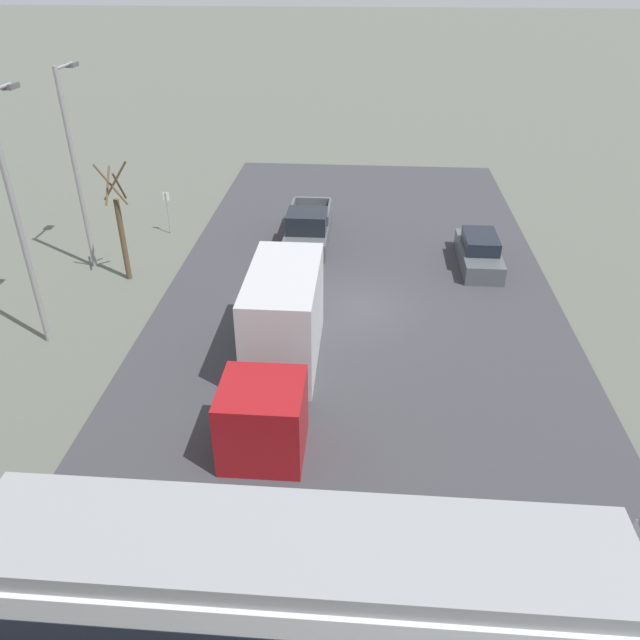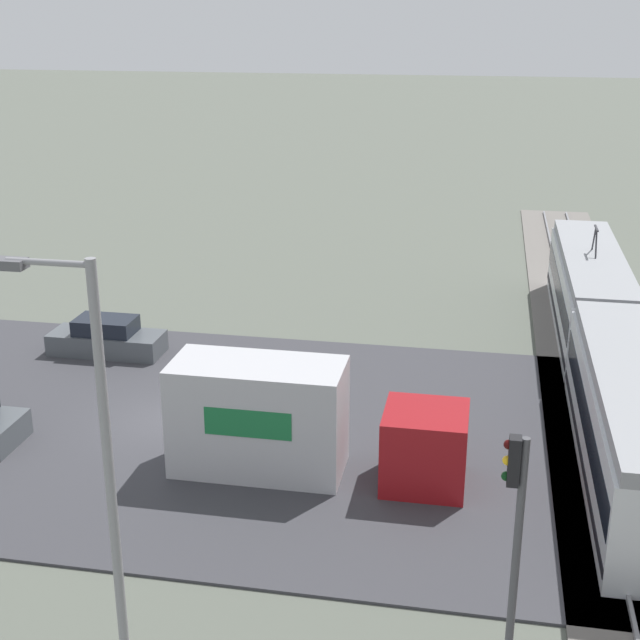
# 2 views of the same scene
# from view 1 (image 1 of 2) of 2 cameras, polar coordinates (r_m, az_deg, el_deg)

# --- Properties ---
(ground_plane) EXTENTS (320.00, 320.00, 0.00)m
(ground_plane) POSITION_cam_1_polar(r_m,az_deg,el_deg) (25.69, 3.55, 1.09)
(ground_plane) COLOR #565B51
(road_surface) EXTENTS (16.57, 39.30, 0.08)m
(road_surface) POSITION_cam_1_polar(r_m,az_deg,el_deg) (25.67, 3.55, 1.16)
(road_surface) COLOR #38383D
(road_surface) RESTS_ON ground
(light_rail_tram) EXTENTS (25.24, 2.69, 4.45)m
(light_rail_tram) POSITION_cam_1_polar(r_m,az_deg,el_deg) (14.47, 26.75, -23.29)
(light_rail_tram) COLOR silver
(light_rail_tram) RESTS_ON ground
(box_truck) EXTENTS (2.38, 8.64, 3.36)m
(box_truck) POSITION_cam_1_polar(r_m,az_deg,el_deg) (20.69, -3.71, -1.61)
(box_truck) COLOR maroon
(box_truck) RESTS_ON ground
(pickup_truck) EXTENTS (2.07, 5.30, 1.79)m
(pickup_truck) POSITION_cam_1_polar(r_m,az_deg,el_deg) (31.34, -1.09, 8.34)
(pickup_truck) COLOR #4C5156
(pickup_truck) RESTS_ON ground
(sedan_car_0) EXTENTS (1.71, 4.50, 1.46)m
(sedan_car_0) POSITION_cam_1_polar(r_m,az_deg,el_deg) (29.83, 14.33, 6.01)
(sedan_car_0) COLOR #4C5156
(sedan_car_0) RESTS_ON ground
(street_tree) EXTENTS (1.24, 1.03, 5.28)m
(street_tree) POSITION_cam_1_polar(r_m,az_deg,el_deg) (28.37, -17.74, 7.99)
(street_tree) COLOR brown
(street_tree) RESTS_ON ground
(street_lamp_near_crossing) EXTENTS (0.36, 1.95, 9.05)m
(street_lamp_near_crossing) POSITION_cam_1_polar(r_m,az_deg,el_deg) (23.71, -25.92, 9.15)
(street_lamp_near_crossing) COLOR gray
(street_lamp_near_crossing) RESTS_ON ground
(street_lamp_mid_block) EXTENTS (0.36, 1.95, 8.75)m
(street_lamp_mid_block) POSITION_cam_1_polar(r_m,az_deg,el_deg) (29.50, -21.46, 13.60)
(street_lamp_mid_block) COLOR gray
(street_lamp_mid_block) RESTS_ON ground
(no_parking_sign) EXTENTS (0.32, 0.08, 2.20)m
(no_parking_sign) POSITION_cam_1_polar(r_m,az_deg,el_deg) (33.20, -13.77, 9.87)
(no_parking_sign) COLOR gray
(no_parking_sign) RESTS_ON ground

